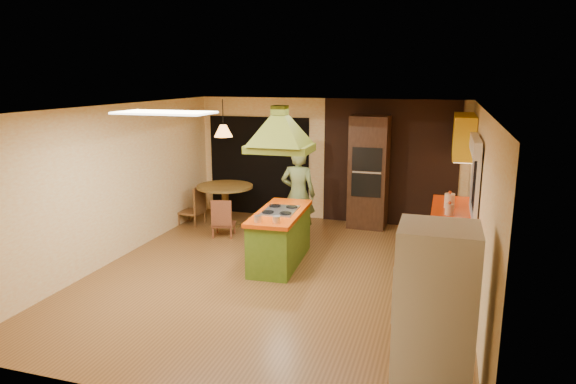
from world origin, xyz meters
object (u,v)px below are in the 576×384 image
(dining_table, at_px, (225,197))
(canister_large, at_px, (449,201))
(kitchen_island, at_px, (280,237))
(man, at_px, (298,195))
(wall_oven, at_px, (369,172))
(refrigerator, at_px, (434,316))

(dining_table, bearing_deg, canister_large, -12.63)
(kitchen_island, xyz_separation_m, man, (-0.05, 1.20, 0.42))
(wall_oven, bearing_deg, dining_table, -162.55)
(kitchen_island, distance_m, refrigerator, 3.88)
(refrigerator, relative_size, wall_oven, 0.76)
(wall_oven, relative_size, dining_table, 1.99)
(man, xyz_separation_m, canister_large, (2.59, -0.47, 0.18))
(man, bearing_deg, refrigerator, 115.38)
(kitchen_island, relative_size, dining_table, 1.57)
(kitchen_island, xyz_separation_m, canister_large, (2.54, 0.74, 0.60))
(wall_oven, xyz_separation_m, dining_table, (-2.72, -0.76, -0.52))
(man, xyz_separation_m, refrigerator, (2.47, -4.20, -0.02))
(refrigerator, xyz_separation_m, canister_large, (0.12, 3.73, 0.20))
(wall_oven, relative_size, canister_large, 9.60)
(dining_table, bearing_deg, refrigerator, -48.67)
(wall_oven, bearing_deg, kitchen_island, -110.97)
(dining_table, xyz_separation_m, canister_large, (4.23, -0.95, 0.45))
(man, relative_size, dining_table, 1.54)
(wall_oven, height_order, canister_large, wall_oven)
(kitchen_island, bearing_deg, man, 89.47)
(dining_table, bearing_deg, wall_oven, 15.67)
(kitchen_island, distance_m, wall_oven, 2.74)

